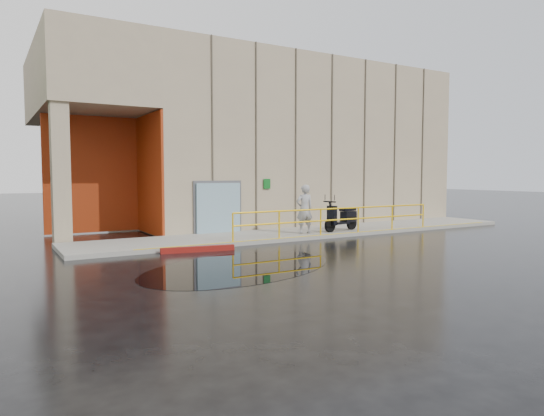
{
  "coord_description": "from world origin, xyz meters",
  "views": [
    {
      "loc": [
        -7.92,
        -12.0,
        2.51
      ],
      "look_at": [
        1.0,
        3.0,
        1.29
      ],
      "focal_mm": 32.0,
      "sensor_mm": 36.0,
      "label": 1
    }
  ],
  "objects": [
    {
      "name": "ground",
      "position": [
        0.0,
        0.0,
        0.0
      ],
      "size": [
        120.0,
        120.0,
        0.0
      ],
      "primitive_type": "plane",
      "color": "black",
      "rests_on": "ground"
    },
    {
      "name": "sidewalk",
      "position": [
        4.0,
        4.5,
        0.07
      ],
      "size": [
        20.0,
        3.0,
        0.15
      ],
      "primitive_type": "cube",
      "color": "gray",
      "rests_on": "ground"
    },
    {
      "name": "building",
      "position": [
        5.1,
        10.98,
        4.21
      ],
      "size": [
        20.0,
        10.17,
        8.0
      ],
      "color": "tan",
      "rests_on": "ground"
    },
    {
      "name": "guardrail",
      "position": [
        4.25,
        3.15,
        0.68
      ],
      "size": [
        9.56,
        0.06,
        1.03
      ],
      "color": "yellow",
      "rests_on": "sidewalk"
    },
    {
      "name": "person",
      "position": [
        2.99,
        3.82,
        1.12
      ],
      "size": [
        0.76,
        0.55,
        1.94
      ],
      "primitive_type": "imported",
      "rotation": [
        0.0,
        0.0,
        3.01
      ],
      "color": "#9B9C9F",
      "rests_on": "sidewalk"
    },
    {
      "name": "scooter",
      "position": [
        4.84,
        3.78,
        1.03
      ],
      "size": [
        2.02,
        1.02,
        1.53
      ],
      "rotation": [
        0.0,
        0.0,
        0.21
      ],
      "color": "black",
      "rests_on": "sidewalk"
    },
    {
      "name": "red_curb",
      "position": [
        -2.04,
        2.56,
        0.09
      ],
      "size": [
        2.39,
        0.6,
        0.18
      ],
      "primitive_type": "cube",
      "rotation": [
        0.0,
        0.0,
        -0.18
      ],
      "color": "maroon",
      "rests_on": "ground"
    },
    {
      "name": "puddle",
      "position": [
        -2.04,
        -0.44,
        0.0
      ],
      "size": [
        7.12,
        5.72,
        0.01
      ],
      "primitive_type": "cube",
      "rotation": [
        0.0,
        0.0,
        0.36
      ],
      "color": "black",
      "rests_on": "ground"
    }
  ]
}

